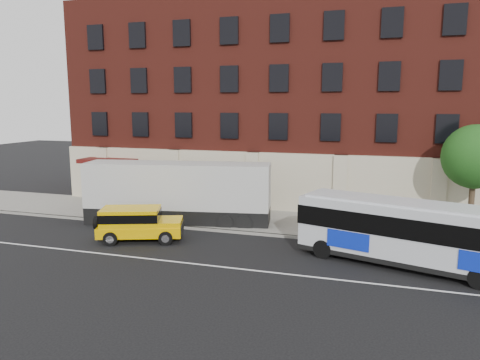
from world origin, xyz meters
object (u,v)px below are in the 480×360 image
(street_tree, at_px, (476,159))
(shipping_container, at_px, (178,194))
(yellow_suv, at_px, (136,222))
(sign_pole, at_px, (101,199))
(city_bus, at_px, (421,233))

(street_tree, relative_size, shipping_container, 0.53)
(yellow_suv, height_order, shipping_container, shipping_container)
(sign_pole, bearing_deg, street_tree, 8.61)
(city_bus, bearing_deg, sign_pole, 170.27)
(sign_pole, bearing_deg, yellow_suv, -35.87)
(yellow_suv, xyz_separation_m, shipping_container, (0.63, 4.05, 0.85))
(street_tree, distance_m, shipping_container, 17.47)
(street_tree, relative_size, city_bus, 0.54)
(street_tree, distance_m, yellow_suv, 19.18)
(street_tree, bearing_deg, city_bus, -116.00)
(street_tree, xyz_separation_m, yellow_suv, (-17.75, -6.44, -3.35))
(city_bus, height_order, shipping_container, shipping_container)
(street_tree, xyz_separation_m, shipping_container, (-17.12, -2.39, -2.51))
(city_bus, bearing_deg, shipping_container, 163.29)
(yellow_suv, relative_size, shipping_container, 0.42)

